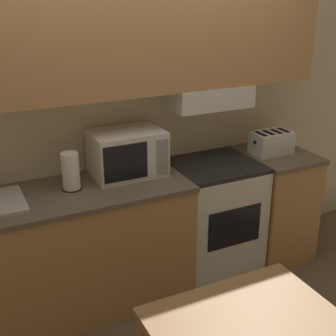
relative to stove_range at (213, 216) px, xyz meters
name	(u,v)px	position (x,y,z in m)	size (l,w,h in m)	color
ground_plane	(133,264)	(-0.58, 0.29, -0.45)	(16.00, 16.00, 0.00)	brown
wall_back	(132,82)	(-0.56, 0.23, 1.07)	(5.17, 0.38, 2.55)	beige
lower_counter_main	(70,252)	(-1.15, -0.01, 0.00)	(1.65, 0.64, 0.89)	tan
lower_counter_right_stub	(273,203)	(0.57, -0.01, 0.00)	(0.50, 0.64, 0.89)	tan
stove_range	(213,216)	(0.00, 0.00, 0.00)	(0.63, 0.59, 0.89)	silver
microwave	(127,153)	(-0.67, 0.10, 0.60)	(0.49, 0.36, 0.32)	silver
toaster	(272,142)	(0.52, 0.01, 0.53)	(0.33, 0.20, 0.17)	silver
paper_towel_roll	(71,171)	(-1.09, 0.02, 0.57)	(0.13, 0.13, 0.25)	black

